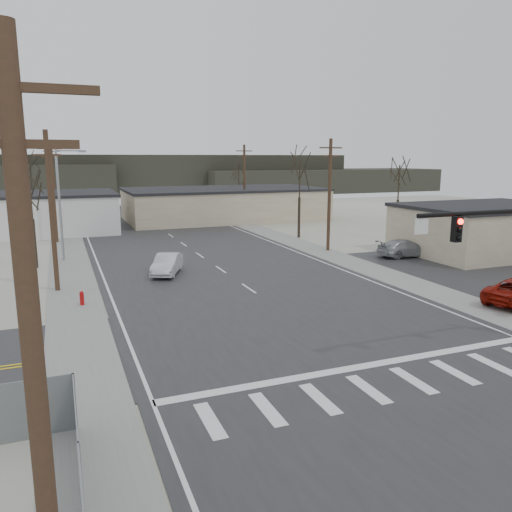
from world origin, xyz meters
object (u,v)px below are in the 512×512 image
Objects in this scene: fire_hydrant at (82,298)px; sedan_crossing at (167,264)px; car_far_b at (103,213)px; car_far_a at (165,216)px; car_parked_silver at (406,248)px.

sedan_crossing is at bearing 44.32° from fire_hydrant.
car_far_b is (-1.22, 38.47, -0.12)m from sedan_crossing.
sedan_crossing is 29.69m from car_far_a.
fire_hydrant is 26.88m from car_parked_silver.
fire_hydrant is 0.20× the size of sedan_crossing.
fire_hydrant is 44.74m from car_far_b.
car_far_a reaches higher than sedan_crossing.
car_far_b reaches higher than fire_hydrant.
car_far_b is at bearing 31.84° from car_parked_silver.
car_far_a is at bearing 71.39° from fire_hydrant.
fire_hydrant is 0.17× the size of car_parked_silver.
car_parked_silver is (20.27, -1.00, -0.02)m from sedan_crossing.
car_parked_silver is at bearing 10.72° from fire_hydrant.
car_far_b is at bearing 83.69° from fire_hydrant.
car_parked_silver reaches higher than fire_hydrant.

